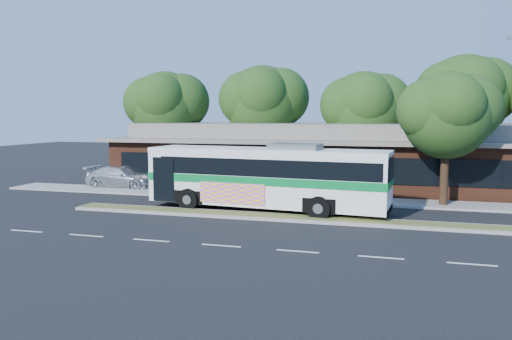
{
  "coord_description": "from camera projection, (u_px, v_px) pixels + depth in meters",
  "views": [
    {
      "loc": [
        3.41,
        -22.79,
        5.01
      ],
      "look_at": [
        -4.07,
        3.75,
        2.0
      ],
      "focal_mm": 35.0,
      "sensor_mm": 36.0,
      "label": 1
    }
  ],
  "objects": [
    {
      "name": "sedan",
      "position": [
        122.0,
        177.0,
        34.66
      ],
      "size": [
        5.32,
        2.39,
        1.51
      ],
      "primitive_type": "imported",
      "rotation": [
        0.0,
        0.0,
        1.52
      ],
      "color": "silver",
      "rests_on": "ground"
    },
    {
      "name": "tree_bg_a",
      "position": [
        171.0,
        105.0,
        41.05
      ],
      "size": [
        6.47,
        5.8,
        8.63
      ],
      "color": "black",
      "rests_on": "ground"
    },
    {
      "name": "plaza_building",
      "position": [
        346.0,
        156.0,
        35.46
      ],
      "size": [
        33.2,
        11.2,
        4.45
      ],
      "color": "#562B1B",
      "rests_on": "ground"
    },
    {
      "name": "tree_bg_c",
      "position": [
        369.0,
        108.0,
        36.76
      ],
      "size": [
        6.24,
        5.6,
        8.26
      ],
      "color": "black",
      "rests_on": "ground"
    },
    {
      "name": "transit_bus",
      "position": [
        267.0,
        173.0,
        26.17
      ],
      "size": [
        12.97,
        3.93,
        3.59
      ],
      "rotation": [
        0.0,
        0.0,
        -0.09
      ],
      "color": "white",
      "rests_on": "ground"
    },
    {
      "name": "sidewalk_tree",
      "position": [
        453.0,
        113.0,
        27.04
      ],
      "size": [
        5.29,
        4.75,
        7.41
      ],
      "color": "black",
      "rests_on": "ground"
    },
    {
      "name": "tree_bg_d",
      "position": [
        471.0,
        96.0,
        35.75
      ],
      "size": [
        6.91,
        6.2,
        9.37
      ],
      "color": "black",
      "rests_on": "ground"
    },
    {
      "name": "median_strip",
      "position": [
        320.0,
        219.0,
        23.83
      ],
      "size": [
        26.0,
        1.1,
        0.15
      ],
      "primitive_type": "cube",
      "color": "#495524",
      "rests_on": "ground"
    },
    {
      "name": "tree_bg_b",
      "position": [
        268.0,
        101.0,
        39.82
      ],
      "size": [
        6.69,
        6.0,
        9.0
      ],
      "color": "black",
      "rests_on": "ground"
    },
    {
      "name": "sidewalk",
      "position": [
        335.0,
        200.0,
        29.38
      ],
      "size": [
        44.0,
        2.6,
        0.12
      ],
      "primitive_type": "cube",
      "color": "gray",
      "rests_on": "ground"
    },
    {
      "name": "parking_lot",
      "position": [
        101.0,
        182.0,
        37.69
      ],
      "size": [
        14.0,
        12.0,
        0.01
      ],
      "primitive_type": "cube",
      "color": "black",
      "rests_on": "ground"
    },
    {
      "name": "ground",
      "position": [
        318.0,
        223.0,
        23.27
      ],
      "size": [
        120.0,
        120.0,
        0.0
      ],
      "primitive_type": "plane",
      "color": "black",
      "rests_on": "ground"
    }
  ]
}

